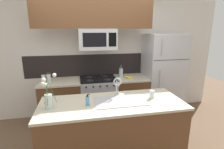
% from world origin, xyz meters
% --- Properties ---
extents(ground_plane, '(10.00, 10.00, 0.00)m').
position_xyz_m(ground_plane, '(0.00, 0.00, 0.00)').
color(ground_plane, brown).
extents(rear_partition, '(5.20, 0.10, 2.60)m').
position_xyz_m(rear_partition, '(0.30, 1.28, 1.30)').
color(rear_partition, silver).
rests_on(rear_partition, ground).
extents(splash_band, '(3.08, 0.01, 0.48)m').
position_xyz_m(splash_band, '(0.00, 1.22, 1.15)').
color(splash_band, black).
rests_on(splash_band, rear_partition).
extents(back_counter_left, '(0.85, 0.65, 0.91)m').
position_xyz_m(back_counter_left, '(-0.79, 0.90, 0.46)').
color(back_counter_left, brown).
rests_on(back_counter_left, ground).
extents(back_counter_right, '(0.72, 0.65, 0.91)m').
position_xyz_m(back_counter_right, '(0.72, 0.90, 0.46)').
color(back_counter_right, brown).
rests_on(back_counter_right, ground).
extents(stove_range, '(0.76, 0.64, 0.93)m').
position_xyz_m(stove_range, '(0.00, 0.90, 0.46)').
color(stove_range, '#B7BABF').
rests_on(stove_range, ground).
extents(microwave, '(0.74, 0.40, 0.41)m').
position_xyz_m(microwave, '(0.00, 0.88, 1.74)').
color(microwave, '#B7BABF').
extents(upper_cabinet_band, '(2.27, 0.34, 0.60)m').
position_xyz_m(upper_cabinet_band, '(-0.06, 0.85, 2.25)').
color(upper_cabinet_band, brown).
extents(refrigerator, '(0.84, 0.74, 1.84)m').
position_xyz_m(refrigerator, '(1.49, 0.92, 0.92)').
color(refrigerator, '#B7BABF').
rests_on(refrigerator, ground).
extents(storage_jar_tall, '(0.08, 0.08, 0.17)m').
position_xyz_m(storage_jar_tall, '(-1.10, 0.93, 0.99)').
color(storage_jar_tall, silver).
rests_on(storage_jar_tall, back_counter_left).
extents(storage_jar_medium, '(0.08, 0.08, 0.19)m').
position_xyz_m(storage_jar_medium, '(-0.99, 0.87, 1.00)').
color(storage_jar_medium, silver).
rests_on(storage_jar_medium, back_counter_left).
extents(banana_bunch, '(0.19, 0.16, 0.08)m').
position_xyz_m(banana_bunch, '(0.66, 0.84, 0.93)').
color(banana_bunch, yellow).
rests_on(banana_bunch, back_counter_right).
extents(french_press, '(0.09, 0.09, 0.27)m').
position_xyz_m(french_press, '(0.52, 0.96, 1.01)').
color(french_press, silver).
rests_on(french_press, back_counter_right).
extents(island_counter, '(2.08, 0.85, 0.91)m').
position_xyz_m(island_counter, '(0.05, -0.35, 0.46)').
color(island_counter, brown).
rests_on(island_counter, ground).
extents(kitchen_sink, '(0.76, 0.44, 0.16)m').
position_xyz_m(kitchen_sink, '(0.18, -0.35, 0.84)').
color(kitchen_sink, '#ADAFB5').
rests_on(kitchen_sink, island_counter).
extents(sink_faucet, '(0.14, 0.14, 0.31)m').
position_xyz_m(sink_faucet, '(0.18, -0.13, 1.11)').
color(sink_faucet, '#B7BABF').
rests_on(sink_faucet, island_counter).
extents(dish_soap_bottle, '(0.06, 0.05, 0.16)m').
position_xyz_m(dish_soap_bottle, '(-0.31, -0.40, 0.98)').
color(dish_soap_bottle, '#4C93C6').
rests_on(dish_soap_bottle, island_counter).
extents(drinking_glass, '(0.07, 0.07, 0.12)m').
position_xyz_m(drinking_glass, '(0.68, -0.32, 0.97)').
color(drinking_glass, silver).
rests_on(drinking_glass, island_counter).
extents(flower_vase, '(0.21, 0.16, 0.47)m').
position_xyz_m(flower_vase, '(-0.82, -0.39, 1.05)').
color(flower_vase, silver).
rests_on(flower_vase, island_counter).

